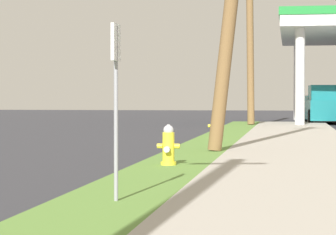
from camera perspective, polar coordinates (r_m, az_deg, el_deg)
name	(u,v)px	position (r m, az deg, el deg)	size (l,w,h in m)	color
fire_hydrant_second	(168,147)	(14.20, 0.03, -2.21)	(0.42, 0.38, 0.74)	yellow
fire_hydrant_third	(215,127)	(24.21, 3.46, -0.67)	(0.42, 0.37, 0.74)	yellow
utility_pole_background	(250,13)	(35.76, 6.05, 7.68)	(0.57, 1.67, 10.02)	brown
street_sign_post	(116,75)	(9.28, -3.86, 3.17)	(0.05, 0.36, 2.12)	gray
truck_teal_on_apron	(326,106)	(40.79, 11.58, 0.84)	(2.36, 5.49, 1.97)	#197075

